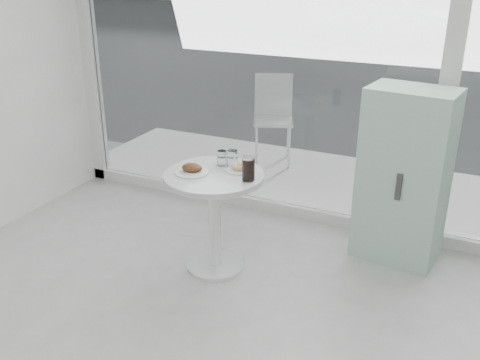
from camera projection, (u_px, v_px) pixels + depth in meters
The scene contains 12 objects.
storefront at pixel (344, 24), 4.12m from camera, with size 5.00×0.14×3.00m.
main_table at pixel (214, 202), 3.88m from camera, with size 0.72×0.72×0.77m.
patio_deck at pixel (345, 185), 5.47m from camera, with size 5.60×1.60×0.05m, color silver.
street at pixel (453, 37), 15.66m from camera, with size 40.00×24.00×0.00m, color #353535.
mint_cabinet at pixel (404, 176), 4.00m from camera, with size 0.67×0.50×1.34m.
patio_chair at pixel (273, 113), 5.89m from camera, with size 0.54×0.54×0.96m.
car_white at pixel (385, 15), 14.41m from camera, with size 1.69×4.19×1.43m, color silver.
plate_fritter at pixel (192, 169), 3.79m from camera, with size 0.24×0.24×0.07m.
plate_donut at pixel (239, 168), 3.83m from camera, with size 0.19×0.19×0.05m.
water_tumbler_a at pixel (222, 159), 3.92m from camera, with size 0.07×0.07×0.11m.
water_tumbler_b at pixel (232, 159), 3.90m from camera, with size 0.08×0.08×0.12m.
cola_glass at pixel (248, 169), 3.65m from camera, with size 0.09×0.09×0.17m.
Camera 1 is at (1.16, -1.20, 2.20)m, focal length 40.00 mm.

